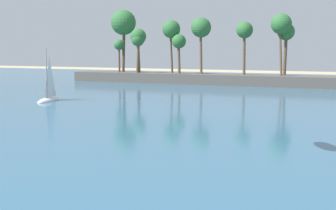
# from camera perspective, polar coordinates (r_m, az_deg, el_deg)

# --- Properties ---
(sea) EXTENTS (220.00, 106.51, 0.06)m
(sea) POSITION_cam_1_polar(r_m,az_deg,el_deg) (64.09, 16.06, 1.24)
(sea) COLOR #33607F
(sea) RESTS_ON ground
(palm_headland) EXTENTS (87.54, 6.00, 13.55)m
(palm_headland) POSITION_cam_1_polar(r_m,az_deg,el_deg) (77.51, 14.99, 4.98)
(palm_headland) COLOR #514C47
(palm_headland) RESTS_ON ground
(sailboat_near_shore) EXTENTS (2.24, 4.78, 6.67)m
(sailboat_near_shore) POSITION_cam_1_polar(r_m,az_deg,el_deg) (55.51, -14.67, 1.10)
(sailboat_near_shore) COLOR white
(sailboat_near_shore) RESTS_ON sea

